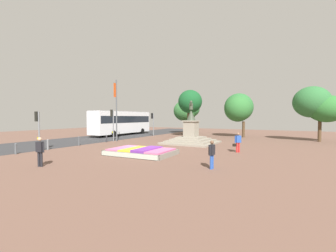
# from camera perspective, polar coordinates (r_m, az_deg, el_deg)

# --- Properties ---
(ground_plane) EXTENTS (73.90, 73.90, 0.00)m
(ground_plane) POSITION_cam_1_polar(r_m,az_deg,el_deg) (18.90, -6.66, -6.18)
(ground_plane) COLOR brown
(street_asphalt_strip) EXTENTS (8.06, 64.67, 0.01)m
(street_asphalt_strip) POSITION_cam_1_polar(r_m,az_deg,el_deg) (27.10, -26.52, -3.83)
(street_asphalt_strip) COLOR #333335
(street_asphalt_strip) RESTS_ON ground_plane
(flower_planter) EXTENTS (4.97, 3.44, 0.51)m
(flower_planter) POSITION_cam_1_polar(r_m,az_deg,el_deg) (16.81, -6.87, -6.50)
(flower_planter) COLOR #38281C
(flower_planter) RESTS_ON ground_plane
(statue_monument) EXTENTS (5.13, 5.13, 4.52)m
(statue_monument) POSITION_cam_1_polar(r_m,az_deg,el_deg) (23.84, 5.86, -2.65)
(statue_monument) COLOR gray
(statue_monument) RESTS_ON ground_plane
(traffic_light_near_crossing) EXTENTS (0.42, 0.30, 3.23)m
(traffic_light_near_crossing) POSITION_cam_1_polar(r_m,az_deg,el_deg) (20.99, -30.14, 0.50)
(traffic_light_near_crossing) COLOR slate
(traffic_light_near_crossing) RESTS_ON ground_plane
(traffic_light_mid_block) EXTENTS (0.42, 0.30, 3.62)m
(traffic_light_mid_block) POSITION_cam_1_polar(r_m,az_deg,el_deg) (26.32, -13.89, 1.61)
(traffic_light_mid_block) COLOR slate
(traffic_light_mid_block) RESTS_ON ground_plane
(traffic_light_far_corner) EXTENTS (0.41, 0.29, 3.35)m
(traffic_light_far_corner) POSITION_cam_1_polar(r_m,az_deg,el_deg) (32.75, -3.89, 1.54)
(traffic_light_far_corner) COLOR slate
(traffic_light_far_corner) RESTS_ON ground_plane
(banner_pole) EXTENTS (0.16, 0.63, 6.98)m
(banner_pole) POSITION_cam_1_polar(r_m,az_deg,el_deg) (26.14, -12.98, 4.26)
(banner_pole) COLOR #4C5156
(banner_pole) RESTS_ON ground_plane
(city_bus) EXTENTS (2.56, 11.48, 3.65)m
(city_bus) POSITION_cam_1_polar(r_m,az_deg,el_deg) (35.29, -11.62, 1.11)
(city_bus) COLOR silver
(city_bus) RESTS_ON ground_plane
(pedestrian_with_handbag) EXTENTS (0.59, 0.55, 1.56)m
(pedestrian_with_handbag) POSITION_cam_1_polar(r_m,az_deg,el_deg) (18.49, 17.29, -3.75)
(pedestrian_with_handbag) COLOR red
(pedestrian_with_handbag) RESTS_ON ground_plane
(pedestrian_near_planter) EXTENTS (0.56, 0.31, 1.65)m
(pedestrian_near_planter) POSITION_cam_1_polar(r_m,az_deg,el_deg) (14.48, -29.76, -5.27)
(pedestrian_near_planter) COLOR black
(pedestrian_near_planter) RESTS_ON ground_plane
(pedestrian_crossing_plaza) EXTENTS (0.26, 0.57, 1.53)m
(pedestrian_crossing_plaza) POSITION_cam_1_polar(r_m,az_deg,el_deg) (12.27, 11.07, -6.69)
(pedestrian_crossing_plaza) COLOR #264CA5
(pedestrian_crossing_plaza) RESTS_ON ground_plane
(kerb_bollard_south) EXTENTS (0.17, 0.17, 0.82)m
(kerb_bollard_south) POSITION_cam_1_polar(r_m,az_deg,el_deg) (20.29, -34.22, -4.74)
(kerb_bollard_south) COLOR #4C5156
(kerb_bollard_south) RESTS_ON ground_plane
(kerb_bollard_mid_a) EXTENTS (0.17, 0.17, 0.90)m
(kerb_bollard_mid_a) POSITION_cam_1_polar(r_m,az_deg,el_deg) (21.57, -28.23, -4.11)
(kerb_bollard_mid_a) COLOR slate
(kerb_bollard_mid_a) RESTS_ON ground_plane
(kerb_bollard_mid_b) EXTENTS (0.13, 0.13, 0.92)m
(kerb_bollard_mid_b) POSITION_cam_1_polar(r_m,az_deg,el_deg) (23.41, -21.70, -3.51)
(kerb_bollard_mid_b) COLOR #4C5156
(kerb_bollard_mid_b) RESTS_ON ground_plane
(kerb_bollard_north) EXTENTS (0.17, 0.17, 0.80)m
(kerb_bollard_north) POSITION_cam_1_polar(r_m,az_deg,el_deg) (25.73, -15.35, -3.04)
(kerb_bollard_north) COLOR #2D2D33
(kerb_bollard_north) RESTS_ON ground_plane
(park_tree_far_left) EXTENTS (5.32, 3.76, 6.27)m
(park_tree_far_left) POSITION_cam_1_polar(r_m,az_deg,el_deg) (30.43, 33.83, 4.46)
(park_tree_far_left) COLOR #4C3823
(park_tree_far_left) RESTS_ON ground_plane
(park_tree_behind_statue) EXTENTS (3.96, 4.29, 6.08)m
(park_tree_behind_statue) POSITION_cam_1_polar(r_m,az_deg,el_deg) (32.76, 17.50, 4.32)
(park_tree_behind_statue) COLOR #4C3823
(park_tree_behind_statue) RESTS_ON ground_plane
(park_tree_far_right) EXTENTS (4.34, 3.72, 5.60)m
(park_tree_far_right) POSITION_cam_1_polar(r_m,az_deg,el_deg) (37.84, 4.77, 3.96)
(park_tree_far_right) COLOR #4C3823
(park_tree_far_right) RESTS_ON ground_plane
(park_tree_street_side) EXTENTS (3.31, 3.28, 6.54)m
(park_tree_street_side) POSITION_cam_1_polar(r_m,az_deg,el_deg) (31.63, 5.54, 5.86)
(park_tree_street_side) COLOR #4C3823
(park_tree_street_side) RESTS_ON ground_plane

